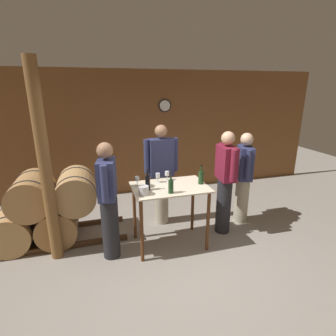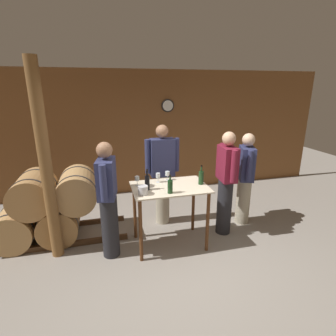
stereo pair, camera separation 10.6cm
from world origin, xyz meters
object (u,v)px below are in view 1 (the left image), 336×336
object	(u,v)px
wine_bottle_far_left	(148,182)
wine_bottle_left	(171,186)
wine_glass_near_center	(158,176)
ice_bucket	(144,190)
wine_glass_near_right	(167,174)
person_visitor_bearded	(225,181)
wine_bottle_center	(201,177)
person_visitor_near_door	(108,199)
wooden_post	(45,167)
wine_glass_near_left	(137,179)
person_host	(244,177)
person_visitor_with_scarf	(161,173)

from	to	relation	value
wine_bottle_far_left	wine_bottle_left	bearing A→B (deg)	-35.25
wine_bottle_left	wine_glass_near_center	world-z (taller)	wine_bottle_left
wine_bottle_left	ice_bucket	world-z (taller)	wine_bottle_left
wine_bottle_left	wine_glass_near_right	xyz separation A→B (m)	(0.09, 0.51, 0.00)
wine_bottle_left	person_visitor_bearded	size ratio (longest dim) A/B	0.15
wine_bottle_far_left	ice_bucket	distance (m)	0.18
wine_bottle_left	wine_bottle_center	size ratio (longest dim) A/B	0.90
wine_bottle_center	person_visitor_near_door	world-z (taller)	person_visitor_near_door
wine_bottle_center	wine_glass_near_right	xyz separation A→B (m)	(-0.44, 0.29, -0.00)
wine_glass_near_center	person_visitor_near_door	world-z (taller)	person_visitor_near_door
ice_bucket	wine_glass_near_center	bearing A→B (deg)	54.13
wooden_post	wine_bottle_center	distance (m)	2.15
wine_glass_near_center	ice_bucket	xyz separation A→B (m)	(-0.30, -0.41, -0.04)
wine_glass_near_left	person_host	world-z (taller)	person_host
ice_bucket	person_host	world-z (taller)	person_host
wine_bottle_center	person_visitor_with_scarf	distance (m)	0.85
wine_glass_near_center	person_visitor_near_door	xyz separation A→B (m)	(-0.76, -0.27, -0.17)
person_visitor_with_scarf	person_visitor_bearded	bearing A→B (deg)	-33.47
wine_glass_near_center	ice_bucket	world-z (taller)	wine_glass_near_center
wooden_post	person_visitor_with_scarf	world-z (taller)	wooden_post
person_visitor_bearded	person_visitor_near_door	xyz separation A→B (m)	(-1.84, -0.17, -0.02)
ice_bucket	person_host	bearing A→B (deg)	16.20
wine_bottle_far_left	ice_bucket	world-z (taller)	wine_bottle_far_left
person_host	person_visitor_bearded	world-z (taller)	person_visitor_bearded
wine_bottle_center	wine_glass_near_right	size ratio (longest dim) A/B	2.04
wine_bottle_center	wine_bottle_left	bearing A→B (deg)	-157.63
wine_glass_near_left	ice_bucket	bearing A→B (deg)	-85.25
person_visitor_near_door	person_visitor_with_scarf	bearing A→B (deg)	39.06
person_host	person_visitor_with_scarf	distance (m)	1.43
wine_glass_near_left	wine_glass_near_center	distance (m)	0.33
wooden_post	wine_glass_near_right	xyz separation A→B (m)	(1.68, 0.13, -0.29)
person_visitor_near_door	wine_bottle_far_left	bearing A→B (deg)	1.70
wine_glass_near_center	person_host	bearing A→B (deg)	4.75
wine_glass_near_right	person_host	size ratio (longest dim) A/B	0.09
wine_bottle_left	wine_glass_near_left	bearing A→B (deg)	135.11
wine_glass_near_center	person_visitor_with_scarf	bearing A→B (deg)	69.58
wine_bottle_far_left	person_visitor_near_door	xyz separation A→B (m)	(-0.55, -0.02, -0.18)
wine_glass_near_left	person_visitor_with_scarf	distance (m)	0.76
wine_glass_near_right	person_visitor_near_door	distance (m)	1.00
ice_bucket	person_visitor_bearded	world-z (taller)	person_visitor_bearded
wine_glass_near_left	ice_bucket	distance (m)	0.35
wine_bottle_left	wine_glass_near_right	world-z (taller)	wine_bottle_left
wine_glass_near_left	wine_glass_near_right	bearing A→B (deg)	13.98
wine_bottle_left	person_visitor_near_door	size ratio (longest dim) A/B	0.16
wine_glass_near_left	wine_bottle_left	bearing A→B (deg)	-44.89
wine_glass_near_center	wine_glass_near_right	size ratio (longest dim) A/B	1.03
ice_bucket	person_visitor_with_scarf	distance (m)	1.03
wine_bottle_far_left	person_visitor_near_door	bearing A→B (deg)	-178.30
wine_glass_near_left	wine_bottle_far_left	bearing A→B (deg)	-59.48
wine_bottle_left	wine_bottle_center	world-z (taller)	wine_bottle_center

